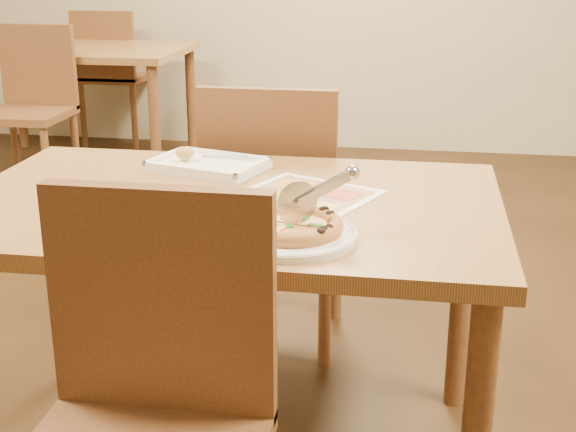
% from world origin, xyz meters
% --- Properties ---
extents(dining_table, '(1.30, 0.85, 0.72)m').
position_xyz_m(dining_table, '(0.00, 0.00, 0.63)').
color(dining_table, olive).
rests_on(dining_table, ground).
extents(chair_near, '(0.42, 0.42, 0.47)m').
position_xyz_m(chair_near, '(0.00, -0.60, 0.57)').
color(chair_near, brown).
rests_on(chair_near, ground).
extents(chair_far, '(0.42, 0.42, 0.47)m').
position_xyz_m(chair_far, '(-0.00, 0.60, 0.57)').
color(chair_far, brown).
rests_on(chair_far, ground).
extents(bg_table, '(1.30, 0.85, 0.72)m').
position_xyz_m(bg_table, '(-1.60, 2.80, 0.63)').
color(bg_table, olive).
rests_on(bg_table, ground).
extents(bg_chair_near, '(0.42, 0.42, 0.47)m').
position_xyz_m(bg_chair_near, '(-1.60, 2.20, 0.57)').
color(bg_chair_near, brown).
rests_on(bg_chair_near, ground).
extents(bg_chair_far, '(0.42, 0.42, 0.47)m').
position_xyz_m(bg_chair_far, '(-1.60, 3.30, 0.57)').
color(bg_chair_far, brown).
rests_on(bg_chair_far, ground).
extents(plate, '(0.34, 0.34, 0.02)m').
position_xyz_m(plate, '(0.19, -0.25, 0.73)').
color(plate, silver).
rests_on(plate, dining_table).
extents(pizza, '(0.21, 0.21, 0.03)m').
position_xyz_m(pizza, '(0.20, -0.24, 0.75)').
color(pizza, '#C68643').
rests_on(pizza, plate).
extents(pizza_cutter, '(0.15, 0.11, 0.10)m').
position_xyz_m(pizza_cutter, '(0.24, -0.22, 0.81)').
color(pizza_cutter, silver).
rests_on(pizza_cutter, pizza).
extents(appetizer_tray, '(0.33, 0.27, 0.06)m').
position_xyz_m(appetizer_tray, '(-0.12, 0.25, 0.73)').
color(appetizer_tray, white).
rests_on(appetizer_tray, dining_table).
extents(menu, '(0.45, 0.51, 0.00)m').
position_xyz_m(menu, '(0.15, -0.01, 0.72)').
color(menu, white).
rests_on(menu, dining_table).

